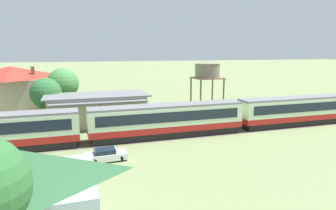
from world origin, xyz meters
name	(u,v)px	position (x,y,z in m)	size (l,w,h in m)	color
passenger_train	(170,119)	(-30.59, 0.98, 2.37)	(104.66, 3.19, 4.28)	#AD1E19
railway_track	(141,139)	(-34.40, 0.98, 0.01)	(164.96, 3.60, 0.04)	#665B51
station_building	(97,109)	(-38.88, 10.78, 2.33)	(15.09, 8.65, 4.61)	beige
station_house_red_roof	(13,90)	(-52.28, 23.31, 4.34)	(14.29, 10.77, 8.42)	#BCB293
water_tower	(207,70)	(-19.40, 13.51, 7.65)	(4.86, 4.86, 9.36)	brown
cottage_dark_green_roof_2	(9,193)	(-46.25, -16.69, 2.92)	(10.41, 7.67, 5.64)	silver
parked_car_white	(106,155)	(-39.52, -5.30, 0.60)	(4.24, 2.03, 1.25)	white
yard_tree_0	(63,84)	(-43.73, 17.67, 5.68)	(5.15, 5.15, 8.27)	#4C3823
yard_tree_1	(46,93)	(-46.26, 14.95, 4.54)	(4.81, 4.81, 6.96)	brown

